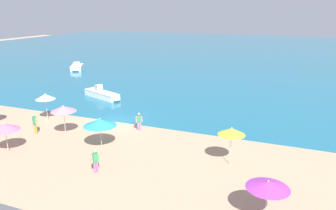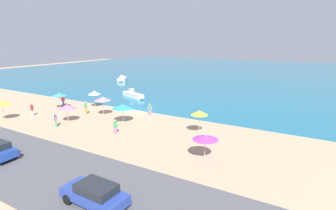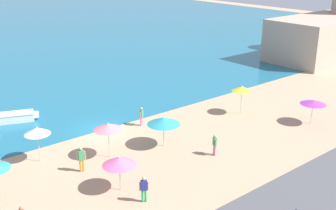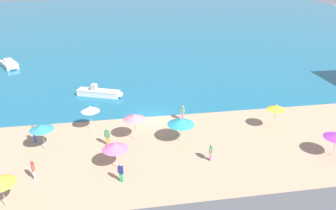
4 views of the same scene
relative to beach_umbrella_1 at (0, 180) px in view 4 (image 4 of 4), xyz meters
name	(u,v)px [view 4 (image 4 of 4)]	position (x,y,z in m)	size (l,w,h in m)	color
ground_plane	(152,117)	(11.50, 12.25, -2.23)	(160.00, 160.00, 0.00)	tan
sea	(127,24)	(11.50, 67.25, -2.20)	(150.00, 110.00, 0.05)	#1D6684
beach_umbrella_1	(0,180)	(0.00, 0.00, 0.00)	(2.02, 2.02, 2.57)	#B2B2B7
beach_umbrella_2	(181,122)	(13.58, 6.73, -0.19)	(2.50, 2.50, 2.37)	#B2B2B7
beach_umbrella_3	(115,146)	(7.58, 3.52, -0.27)	(2.09, 2.09, 2.28)	#B2B2B7
beach_umbrella_4	(42,128)	(1.34, 7.31, -0.06)	(2.12, 2.12, 2.42)	#B2B2B7
beach_umbrella_5	(276,107)	(23.21, 7.61, 0.14)	(1.81, 1.81, 2.66)	#B2B2B7
beach_umbrella_6	(90,109)	(5.34, 10.27, 0.08)	(1.79, 1.79, 2.62)	#B2B2B7
beach_umbrella_7	(134,117)	(9.43, 7.74, 0.11)	(2.07, 2.07, 2.63)	#B2B2B7
bather_0	(34,133)	(0.22, 8.76, -1.26)	(0.25, 0.57, 1.73)	#455DD7
bather_1	(107,136)	(6.89, 7.09, -1.23)	(0.55, 0.31, 1.77)	orange
bather_2	(211,151)	(15.44, 3.22, -1.33)	(0.36, 0.52, 1.60)	#E06299
bather_3	(121,171)	(7.93, 1.52, -1.30)	(0.51, 0.36, 1.65)	#20AF5D
bather_4	(33,168)	(1.32, 2.93, -1.26)	(0.30, 0.55, 1.73)	silver
bather_5	(183,112)	(14.63, 11.03, -1.32)	(0.52, 0.36, 1.62)	pink
skiff_nearshore	(99,93)	(5.73, 19.00, -1.75)	(5.63, 3.15, 1.48)	silver
skiff_offshore	(9,64)	(-8.39, 33.16, -1.75)	(3.56, 4.49, 1.30)	silver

